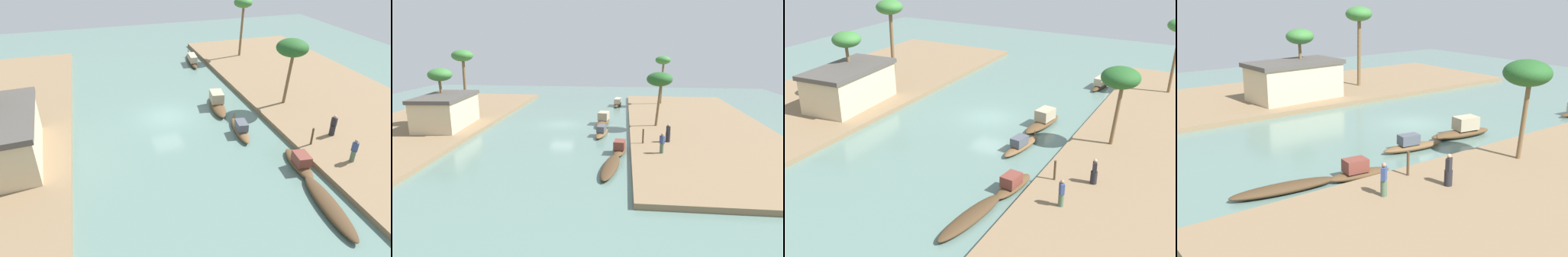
% 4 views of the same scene
% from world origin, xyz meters
% --- Properties ---
extents(river_water, '(67.28, 67.28, 0.00)m').
position_xyz_m(river_water, '(0.00, 0.00, 0.00)').
color(river_water, slate).
rests_on(river_water, ground).
extents(riverbank_right, '(38.45, 14.01, 0.37)m').
position_xyz_m(riverbank_right, '(0.00, 14.41, 0.19)').
color(riverbank_right, '#846B4C').
rests_on(riverbank_right, ground).
extents(sampan_foreground, '(3.61, 1.40, 1.08)m').
position_xyz_m(sampan_foreground, '(-9.41, -6.50, 0.38)').
color(sampan_foreground, brown).
rests_on(sampan_foreground, river_water).
extents(sampan_upstream_small, '(4.16, 1.46, 1.04)m').
position_xyz_m(sampan_upstream_small, '(-4.18, -4.70, 0.35)').
color(sampan_upstream_small, brown).
rests_on(sampan_upstream_small, river_water).
extents(sampan_near_left_bank, '(4.66, 1.83, 1.36)m').
position_xyz_m(sampan_near_left_bank, '(0.39, -4.54, 0.48)').
color(sampan_near_left_bank, brown).
rests_on(sampan_near_left_bank, river_water).
extents(sampan_open_hull, '(5.26, 1.40, 1.09)m').
position_xyz_m(sampan_open_hull, '(12.36, -5.92, 0.41)').
color(sampan_open_hull, '#47331E').
rests_on(sampan_open_hull, river_water).
extents(sampan_downstream_large, '(5.48, 1.73, 0.45)m').
position_xyz_m(sampan_downstream_large, '(-13.32, -5.91, 0.23)').
color(sampan_downstream_large, '#47331E').
rests_on(sampan_downstream_large, river_water).
extents(person_on_near_bank, '(0.43, 0.43, 1.60)m').
position_xyz_m(person_on_near_bank, '(-10.29, -9.76, 1.10)').
color(person_on_near_bank, '#4C664C').
rests_on(person_on_near_bank, riverbank_left).
extents(person_by_mooring, '(0.51, 0.51, 1.59)m').
position_xyz_m(person_by_mooring, '(-7.05, -10.61, 1.00)').
color(person_by_mooring, '#232328').
rests_on(person_by_mooring, riverbank_left).
extents(mooring_post, '(0.14, 0.14, 1.26)m').
position_xyz_m(mooring_post, '(-7.72, -8.45, 1.00)').
color(mooring_post, '#4C3823').
rests_on(mooring_post, riverbank_left).
extents(palm_tree_left_near, '(2.58, 2.58, 5.52)m').
position_xyz_m(palm_tree_left_near, '(-1.08, -10.27, 5.10)').
color(palm_tree_left_near, brown).
rests_on(palm_tree_left_near, riverbank_left).
extents(palm_tree_right_tall, '(2.53, 2.53, 7.55)m').
position_xyz_m(palm_tree_right_tall, '(4.41, 12.90, 6.94)').
color(palm_tree_right_tall, brown).
rests_on(palm_tree_right_tall, riverbank_right).
extents(palm_tree_right_short, '(2.42, 2.42, 5.82)m').
position_xyz_m(palm_tree_right_short, '(-2.29, 12.26, 5.41)').
color(palm_tree_right_short, brown).
rests_on(palm_tree_right_short, riverbank_right).
extents(riverside_building, '(8.16, 4.83, 3.24)m').
position_xyz_m(riverside_building, '(-3.53, 11.26, 2.01)').
color(riverside_building, beige).
rests_on(riverside_building, riverbank_right).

